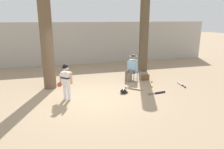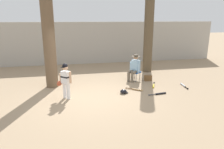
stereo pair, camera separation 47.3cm
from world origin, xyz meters
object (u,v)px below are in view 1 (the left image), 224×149
object	(u,v)px
tree_near_player	(46,33)
seated_spectator	(132,67)
handbag_beside_stool	(145,77)
bat_black_composite	(159,93)
bat_yellow_trainer	(152,85)
tree_behind_spectator	(144,32)
bat_aluminum_silver	(181,84)
batting_helmet_black	(124,91)
folding_stool	(133,72)
young_ballplayer	(66,80)
bat_wood_tan	(135,89)

from	to	relation	value
tree_near_player	seated_spectator	bearing A→B (deg)	2.27
handbag_beside_stool	tree_near_player	bearing A→B (deg)	179.70
bat_black_composite	bat_yellow_trainer	bearing A→B (deg)	79.91
tree_behind_spectator	bat_aluminum_silver	xyz separation A→B (m)	(0.61, -2.75, -2.09)
seated_spectator	bat_yellow_trainer	xyz separation A→B (m)	(0.56, -1.00, -0.61)
tree_near_player	handbag_beside_stool	xyz separation A→B (m)	(4.30, -0.02, -2.13)
seated_spectator	handbag_beside_stool	bearing A→B (deg)	-15.11
bat_yellow_trainer	batting_helmet_black	bearing A→B (deg)	-158.68
tree_behind_spectator	batting_helmet_black	xyz separation A→B (m)	(-2.14, -3.09, -2.05)
bat_black_composite	bat_aluminum_silver	size ratio (longest dim) A/B	1.02
bat_black_composite	batting_helmet_black	bearing A→B (deg)	163.83
folding_stool	bat_aluminum_silver	bearing A→B (deg)	-36.63
bat_yellow_trainer	bat_black_composite	distance (m)	0.98
young_ballplayer	bat_wood_tan	distance (m)	2.86
bat_yellow_trainer	bat_wood_tan	xyz separation A→B (m)	(-0.89, -0.33, 0.00)
tree_near_player	bat_wood_tan	size ratio (longest dim) A/B	8.49
handbag_beside_stool	bat_black_composite	bearing A→B (deg)	-97.44
young_ballplayer	tree_near_player	bearing A→B (deg)	111.17
tree_behind_spectator	handbag_beside_stool	xyz separation A→B (m)	(-0.59, -1.68, -1.99)
batting_helmet_black	bat_yellow_trainer	bearing A→B (deg)	21.32
bat_yellow_trainer	batting_helmet_black	distance (m)	1.60
handbag_beside_stool	bat_wood_tan	bearing A→B (deg)	-129.45
tree_near_player	tree_behind_spectator	world-z (taller)	tree_near_player
handbag_beside_stool	seated_spectator	bearing A→B (deg)	164.89
tree_behind_spectator	tree_near_player	bearing A→B (deg)	-161.29
bat_yellow_trainer	bat_wood_tan	world-z (taller)	same
bat_wood_tan	batting_helmet_black	size ratio (longest dim) A/B	2.01
seated_spectator	handbag_beside_stool	distance (m)	0.82
young_ballplayer	bat_wood_tan	xyz separation A→B (m)	(2.76, 0.32, -0.71)
folding_stool	seated_spectator	bearing A→B (deg)	-143.28
tree_near_player	tree_behind_spectator	distance (m)	5.16
tree_behind_spectator	folding_stool	distance (m)	2.55
handbag_beside_stool	young_ballplayer	bearing A→B (deg)	-158.16
tree_behind_spectator	folding_stool	world-z (taller)	tree_behind_spectator
young_ballplayer	bat_aluminum_silver	size ratio (longest dim) A/B	1.79
tree_near_player	tree_behind_spectator	bearing A→B (deg)	18.71
bat_wood_tan	tree_behind_spectator	bearing A→B (deg)	61.44
bat_yellow_trainer	handbag_beside_stool	bearing A→B (deg)	85.64
young_ballplayer	bat_aluminum_silver	xyz separation A→B (m)	(4.91, 0.42, -0.71)
batting_helmet_black	young_ballplayer	bearing A→B (deg)	-178.10
folding_stool	seated_spectator	distance (m)	0.29
tree_near_player	bat_yellow_trainer	size ratio (longest dim) A/B	7.75
folding_stool	bat_aluminum_silver	distance (m)	2.20
seated_spectator	folding_stool	bearing A→B (deg)	36.72
folding_stool	batting_helmet_black	distance (m)	1.95
bat_black_composite	bat_aluminum_silver	xyz separation A→B (m)	(1.43, 0.73, 0.00)
young_ballplayer	bat_yellow_trainer	size ratio (longest dim) A/B	1.96
bat_aluminum_silver	seated_spectator	bearing A→B (deg)	145.83
tree_near_player	folding_stool	xyz separation A→B (m)	(3.75, 0.20, -1.89)
tree_near_player	bat_black_composite	xyz separation A→B (m)	(4.06, -1.82, -2.22)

